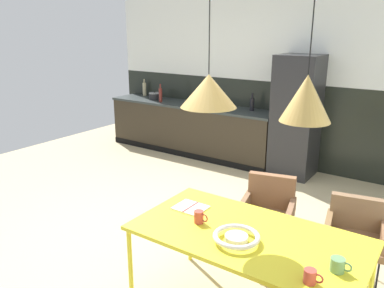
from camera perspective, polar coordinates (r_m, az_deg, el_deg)
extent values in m
plane|color=tan|center=(4.34, -3.99, -13.50)|extent=(8.46, 8.46, 0.00)
cube|color=black|center=(6.54, 12.50, 2.98)|extent=(6.50, 0.12, 1.35)
cube|color=silver|center=(6.37, 13.28, 14.86)|extent=(6.50, 0.12, 1.35)
cube|color=#2E271C|center=(6.99, -0.24, 2.13)|extent=(3.19, 0.60, 0.85)
cube|color=#2C3333|center=(6.89, -0.24, 5.70)|extent=(3.22, 0.63, 0.04)
cube|color=black|center=(6.85, -1.69, -1.43)|extent=(3.19, 0.01, 0.10)
cube|color=#232326|center=(6.01, 14.99, 3.88)|extent=(0.61, 0.60, 1.81)
cube|color=gold|center=(2.95, 8.17, -13.06)|extent=(1.69, 0.90, 0.03)
cylinder|color=yellow|center=(3.80, -0.28, -12.03)|extent=(0.04, 0.04, 0.70)
cylinder|color=yellow|center=(3.30, 24.65, -18.64)|extent=(0.04, 0.04, 0.70)
cylinder|color=gold|center=(3.26, -8.98, -17.58)|extent=(0.04, 0.04, 0.70)
cube|color=brown|center=(3.87, 10.86, -10.55)|extent=(0.57, 0.56, 0.06)
cube|color=brown|center=(3.97, 11.56, -6.72)|extent=(0.46, 0.18, 0.34)
cube|color=brown|center=(3.80, 14.25, -9.62)|extent=(0.15, 0.41, 0.14)
cube|color=brown|center=(3.86, 7.70, -8.78)|extent=(0.15, 0.41, 0.14)
cylinder|color=black|center=(3.79, 13.19, -15.25)|extent=(0.02, 0.02, 0.39)
cylinder|color=black|center=(3.85, 7.12, -14.38)|extent=(0.02, 0.02, 0.39)
cylinder|color=black|center=(4.12, 13.98, -12.56)|extent=(0.02, 0.02, 0.39)
cylinder|color=black|center=(4.17, 8.43, -11.82)|extent=(0.02, 0.02, 0.39)
cylinder|color=black|center=(4.05, 13.42, -16.16)|extent=(0.11, 0.41, 0.02)
cylinder|color=black|center=(4.11, 7.70, -15.35)|extent=(0.11, 0.41, 0.02)
cube|color=brown|center=(3.69, 22.60, -12.99)|extent=(0.56, 0.54, 0.06)
cube|color=brown|center=(3.79, 23.01, -9.19)|extent=(0.46, 0.17, 0.30)
cube|color=brown|center=(3.66, 26.28, -11.99)|extent=(0.13, 0.42, 0.14)
cube|color=brown|center=(3.65, 19.27, -11.21)|extent=(0.13, 0.42, 0.14)
cylinder|color=black|center=(3.65, 25.35, -17.89)|extent=(0.02, 0.02, 0.40)
cylinder|color=black|center=(3.64, 18.80, -17.18)|extent=(0.02, 0.02, 0.40)
cylinder|color=black|center=(3.98, 25.28, -14.90)|extent=(0.02, 0.02, 0.40)
cylinder|color=black|center=(3.97, 19.36, -14.25)|extent=(0.02, 0.02, 0.40)
cylinder|color=black|center=(3.91, 18.82, -18.03)|extent=(0.09, 0.41, 0.02)
cylinder|color=silver|center=(2.82, 6.50, -13.60)|extent=(0.16, 0.16, 0.05)
torus|color=silver|center=(2.81, 6.51, -13.28)|extent=(0.33, 0.33, 0.04)
cube|color=white|center=(3.32, -1.12, -9.00)|extent=(0.13, 0.22, 0.01)
cube|color=white|center=(3.25, 0.73, -9.56)|extent=(0.13, 0.22, 0.01)
cube|color=#B73833|center=(3.28, -0.21, -9.15)|extent=(0.01, 0.22, 0.00)
cylinder|color=#B23D33|center=(3.04, 1.00, -10.61)|extent=(0.07, 0.07, 0.10)
torus|color=#B23D33|center=(3.01, 1.79, -10.77)|extent=(0.07, 0.01, 0.07)
cylinder|color=#5B8456|center=(2.66, 20.50, -16.22)|extent=(0.09, 0.09, 0.09)
torus|color=#5B8456|center=(2.65, 21.74, -16.40)|extent=(0.06, 0.01, 0.06)
cylinder|color=#B23D33|center=(2.51, 16.86, -18.03)|extent=(0.07, 0.07, 0.09)
torus|color=#B23D33|center=(2.49, 18.00, -18.22)|extent=(0.06, 0.01, 0.06)
cylinder|color=black|center=(7.36, -5.48, 6.94)|extent=(0.21, 0.21, 0.11)
cylinder|color=gray|center=(7.35, -5.50, 7.42)|extent=(0.21, 0.21, 0.01)
sphere|color=black|center=(7.35, -5.50, 7.56)|extent=(0.02, 0.02, 0.02)
cylinder|color=maroon|center=(7.10, -4.63, 7.14)|extent=(0.06, 0.06, 0.25)
cylinder|color=maroon|center=(7.07, -4.66, 8.44)|extent=(0.02, 0.02, 0.08)
cylinder|color=tan|center=(7.80, -6.96, 7.95)|extent=(0.07, 0.07, 0.25)
cylinder|color=tan|center=(7.78, -7.01, 9.13)|extent=(0.03, 0.03, 0.07)
cylinder|color=black|center=(6.37, 8.77, 5.71)|extent=(0.07, 0.07, 0.20)
cylinder|color=black|center=(6.35, 8.83, 6.99)|extent=(0.03, 0.03, 0.09)
cylinder|color=black|center=(2.71, 2.59, 18.41)|extent=(0.01, 0.01, 0.78)
cone|color=tan|center=(2.74, 2.45, 7.77)|extent=(0.40, 0.40, 0.23)
cylinder|color=black|center=(2.47, 17.39, 18.31)|extent=(0.01, 0.01, 0.75)
cone|color=tan|center=(2.51, 16.37, 6.42)|extent=(0.32, 0.32, 0.29)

